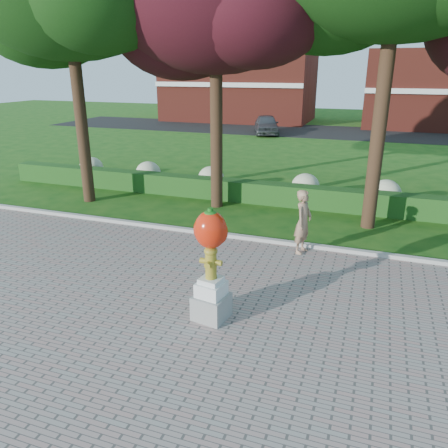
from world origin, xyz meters
name	(u,v)px	position (x,y,z in m)	size (l,w,h in m)	color
ground	(208,283)	(0.00, 0.00, 0.00)	(100.00, 100.00, 0.00)	#154912
walkway	(119,390)	(0.00, -4.00, 0.02)	(40.00, 14.00, 0.04)	gray
curb	(244,238)	(0.00, 3.00, 0.07)	(40.00, 0.18, 0.15)	#ADADA5
lawn_hedge	(275,194)	(0.00, 7.00, 0.40)	(24.00, 0.70, 0.80)	#154A19
hydrangea_row	(295,185)	(0.57, 8.00, 0.55)	(20.10, 1.10, 0.99)	#B6BF92
street	(334,132)	(0.00, 28.00, 0.01)	(50.00, 8.00, 0.02)	black
building_left	(239,83)	(-10.00, 34.00, 3.50)	(14.00, 8.00, 7.00)	maroon
building_right	(440,89)	(8.00, 34.00, 3.20)	(12.00, 8.00, 6.40)	maroon
hydrant_sculpture	(211,262)	(0.65, -1.47, 1.31)	(0.75, 0.75, 2.40)	gray
woman	(303,222)	(1.81, 2.60, 0.94)	(0.66, 0.43, 1.81)	#9E765A
parked_car	(266,124)	(-4.92, 25.12, 0.76)	(1.75, 4.34, 1.48)	#3F4247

